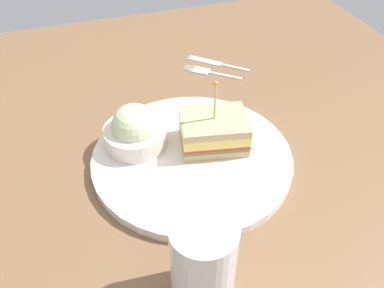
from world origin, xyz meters
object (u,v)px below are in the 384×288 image
at_px(drink_glass, 203,266).
at_px(knife, 215,62).
at_px(coleslaw_bowl, 135,131).
at_px(fork, 206,71).
at_px(plate, 192,158).
at_px(sandwich_half_center, 214,131).

distance_m(drink_glass, knife, 0.49).
bearing_deg(drink_glass, coleslaw_bowl, -86.02).
bearing_deg(fork, knife, -137.51).
xyz_separation_m(plate, drink_glass, (0.05, 0.20, 0.04)).
height_order(plate, fork, plate).
bearing_deg(fork, plate, 65.49).
height_order(plate, coleslaw_bowl, coleslaw_bowl).
relative_size(sandwich_half_center, knife, 1.07).
xyz_separation_m(sandwich_half_center, knife, (-0.09, -0.24, -0.04)).
bearing_deg(coleslaw_bowl, knife, -134.79).
distance_m(plate, sandwich_half_center, 0.05).
relative_size(drink_glass, fork, 1.16).
height_order(plate, sandwich_half_center, sandwich_half_center).
relative_size(coleslaw_bowl, fork, 0.96).
height_order(drink_glass, knife, drink_glass).
relative_size(sandwich_half_center, drink_glass, 0.97).
bearing_deg(drink_glass, plate, -105.20).
distance_m(sandwich_half_center, fork, 0.23).
bearing_deg(sandwich_half_center, fork, -107.16).
xyz_separation_m(plate, fork, (-0.10, -0.23, -0.01)).
height_order(coleslaw_bowl, fork, coleslaw_bowl).
height_order(coleslaw_bowl, knife, coleslaw_bowl).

